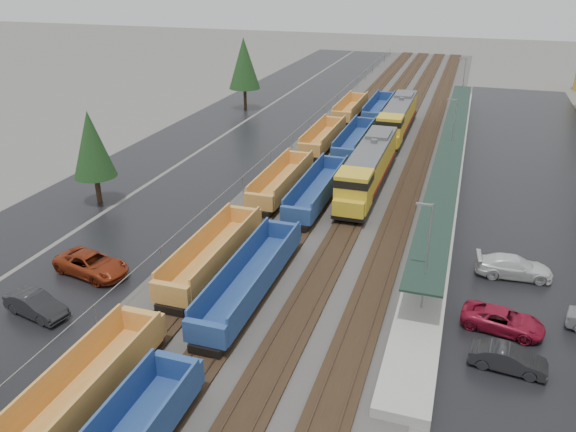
{
  "coord_description": "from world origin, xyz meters",
  "views": [
    {
      "loc": [
        10.8,
        -11.95,
        21.04
      ],
      "look_at": [
        -2.31,
        28.34,
        2.0
      ],
      "focal_mm": 35.0,
      "sensor_mm": 36.0,
      "label": 1
    }
  ],
  "objects_px": {
    "parked_car_east_b": "(503,320)",
    "parked_car_east_c": "(514,267)",
    "well_string_yellow": "(253,213)",
    "locomotive_trail": "(397,118)",
    "parked_car_east_a": "(508,359)",
    "locomotive_lead": "(368,169)",
    "well_string_blue": "(290,227)",
    "parked_car_west_b": "(36,305)",
    "parked_car_west_c": "(92,264)"
  },
  "relations": [
    {
      "from": "locomotive_lead",
      "to": "parked_car_east_a",
      "type": "xyz_separation_m",
      "value": [
        12.71,
        -24.76,
        -1.71
      ]
    },
    {
      "from": "locomotive_trail",
      "to": "parked_car_east_c",
      "type": "bearing_deg",
      "value": -68.77
    },
    {
      "from": "parked_car_east_a",
      "to": "parked_car_west_b",
      "type": "bearing_deg",
      "value": 102.63
    },
    {
      "from": "locomotive_trail",
      "to": "parked_car_west_c",
      "type": "bearing_deg",
      "value": -110.3
    },
    {
      "from": "parked_car_east_b",
      "to": "well_string_blue",
      "type": "bearing_deg",
      "value": 74.3
    },
    {
      "from": "well_string_yellow",
      "to": "parked_car_east_b",
      "type": "bearing_deg",
      "value": -24.98
    },
    {
      "from": "parked_car_east_c",
      "to": "well_string_blue",
      "type": "bearing_deg",
      "value": 83.26
    },
    {
      "from": "locomotive_trail",
      "to": "parked_car_east_b",
      "type": "relative_size",
      "value": 3.98
    },
    {
      "from": "locomotive_lead",
      "to": "locomotive_trail",
      "type": "height_order",
      "value": "same"
    },
    {
      "from": "parked_car_east_a",
      "to": "parked_car_east_c",
      "type": "xyz_separation_m",
      "value": [
        0.72,
        11.18,
        0.08
      ]
    },
    {
      "from": "locomotive_trail",
      "to": "well_string_blue",
      "type": "xyz_separation_m",
      "value": [
        -4.0,
        -34.05,
        -1.21
      ]
    },
    {
      "from": "locomotive_trail",
      "to": "well_string_blue",
      "type": "distance_m",
      "value": 34.31
    },
    {
      "from": "locomotive_lead",
      "to": "parked_car_east_b",
      "type": "bearing_deg",
      "value": -59.03
    },
    {
      "from": "locomotive_trail",
      "to": "parked_car_east_c",
      "type": "distance_m",
      "value": 37.14
    },
    {
      "from": "parked_car_east_a",
      "to": "parked_car_east_c",
      "type": "distance_m",
      "value": 11.2
    },
    {
      "from": "well_string_blue",
      "to": "parked_car_east_a",
      "type": "bearing_deg",
      "value": -35.0
    },
    {
      "from": "parked_car_west_b",
      "to": "parked_car_west_c",
      "type": "distance_m",
      "value": 5.69
    },
    {
      "from": "locomotive_trail",
      "to": "well_string_yellow",
      "type": "relative_size",
      "value": 0.21
    },
    {
      "from": "locomotive_trail",
      "to": "parked_car_east_b",
      "type": "distance_m",
      "value": 43.73
    },
    {
      "from": "well_string_blue",
      "to": "parked_car_east_b",
      "type": "distance_m",
      "value": 18.28
    },
    {
      "from": "parked_car_west_b",
      "to": "parked_car_east_a",
      "type": "xyz_separation_m",
      "value": [
        29.14,
        3.82,
        -0.06
      ]
    },
    {
      "from": "well_string_blue",
      "to": "parked_car_west_b",
      "type": "height_order",
      "value": "well_string_blue"
    },
    {
      "from": "well_string_yellow",
      "to": "well_string_blue",
      "type": "distance_m",
      "value": 4.37
    },
    {
      "from": "parked_car_west_b",
      "to": "parked_car_east_c",
      "type": "bearing_deg",
      "value": -51.45
    },
    {
      "from": "well_string_blue",
      "to": "parked_car_east_c",
      "type": "xyz_separation_m",
      "value": [
        17.44,
        -0.53,
        -0.42
      ]
    },
    {
      "from": "well_string_yellow",
      "to": "parked_car_west_c",
      "type": "xyz_separation_m",
      "value": [
        -8.24,
        -11.59,
        -0.39
      ]
    },
    {
      "from": "locomotive_trail",
      "to": "well_string_yellow",
      "type": "xyz_separation_m",
      "value": [
        -8.0,
        -32.31,
        -1.2
      ]
    },
    {
      "from": "locomotive_lead",
      "to": "parked_car_west_b",
      "type": "relative_size",
      "value": 4.31
    },
    {
      "from": "locomotive_lead",
      "to": "well_string_yellow",
      "type": "distance_m",
      "value": 13.9
    },
    {
      "from": "well_string_yellow",
      "to": "well_string_blue",
      "type": "xyz_separation_m",
      "value": [
        4.0,
        -1.75,
        -0.01
      ]
    },
    {
      "from": "locomotive_trail",
      "to": "locomotive_lead",
      "type": "bearing_deg",
      "value": -90.0
    },
    {
      "from": "parked_car_west_c",
      "to": "parked_car_east_a",
      "type": "bearing_deg",
      "value": -82.48
    },
    {
      "from": "parked_car_east_c",
      "to": "well_string_yellow",
      "type": "bearing_deg",
      "value": 78.93
    },
    {
      "from": "locomotive_trail",
      "to": "parked_car_east_a",
      "type": "xyz_separation_m",
      "value": [
        12.71,
        -45.76,
        -1.71
      ]
    },
    {
      "from": "parked_car_east_b",
      "to": "parked_car_east_c",
      "type": "relative_size",
      "value": 0.93
    },
    {
      "from": "parked_car_west_b",
      "to": "parked_car_west_c",
      "type": "bearing_deg",
      "value": 10.03
    },
    {
      "from": "locomotive_trail",
      "to": "parked_car_west_c",
      "type": "distance_m",
      "value": 46.83
    },
    {
      "from": "well_string_yellow",
      "to": "parked_car_east_c",
      "type": "xyz_separation_m",
      "value": [
        21.44,
        -2.28,
        -0.43
      ]
    },
    {
      "from": "locomotive_trail",
      "to": "parked_car_east_a",
      "type": "relative_size",
      "value": 4.68
    },
    {
      "from": "parked_car_west_b",
      "to": "parked_car_east_c",
      "type": "height_order",
      "value": "parked_car_east_c"
    },
    {
      "from": "locomotive_lead",
      "to": "parked_car_east_c",
      "type": "bearing_deg",
      "value": -45.31
    },
    {
      "from": "parked_car_west_b",
      "to": "parked_car_east_c",
      "type": "xyz_separation_m",
      "value": [
        29.86,
        14.99,
        0.02
      ]
    },
    {
      "from": "locomotive_lead",
      "to": "parked_car_east_c",
      "type": "relative_size",
      "value": 3.7
    },
    {
      "from": "well_string_yellow",
      "to": "parked_car_east_a",
      "type": "relative_size",
      "value": 22.16
    },
    {
      "from": "well_string_blue",
      "to": "parked_car_east_c",
      "type": "distance_m",
      "value": 17.45
    },
    {
      "from": "locomotive_lead",
      "to": "well_string_yellow",
      "type": "relative_size",
      "value": 0.21
    },
    {
      "from": "locomotive_lead",
      "to": "well_string_blue",
      "type": "height_order",
      "value": "locomotive_lead"
    },
    {
      "from": "locomotive_lead",
      "to": "parked_car_west_c",
      "type": "distance_m",
      "value": 28.11
    },
    {
      "from": "locomotive_lead",
      "to": "well_string_blue",
      "type": "distance_m",
      "value": 13.71
    },
    {
      "from": "parked_car_west_c",
      "to": "parked_car_east_c",
      "type": "height_order",
      "value": "parked_car_west_c"
    }
  ]
}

